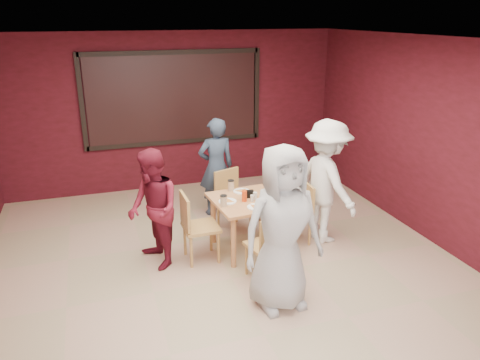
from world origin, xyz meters
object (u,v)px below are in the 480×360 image
object	(u,v)px
dining_table	(249,205)
chair_back	(231,196)
chair_right	(300,210)
diner_right	(327,182)
chair_front	(269,244)
diner_back	(216,167)
diner_left	(153,210)
chair_left	(195,223)
diner_front	(282,229)

from	to	relation	value
dining_table	chair_back	world-z (taller)	same
chair_right	diner_right	size ratio (longest dim) A/B	0.49
chair_front	diner_back	xyz separation A→B (m)	(-0.06, 2.15, 0.30)
diner_right	diner_left	bearing A→B (deg)	79.42
chair_back	chair_left	distance (m)	1.11
chair_front	diner_back	size ratio (longest dim) A/B	0.55
chair_back	diner_right	world-z (taller)	diner_right
chair_back	diner_right	size ratio (longest dim) A/B	0.51
chair_left	chair_right	size ratio (longest dim) A/B	1.08
chair_left	diner_back	size ratio (longest dim) A/B	0.59
chair_left	diner_left	distance (m)	0.57
chair_front	dining_table	bearing A→B (deg)	88.31
chair_right	chair_front	bearing A→B (deg)	-133.28
chair_left	dining_table	bearing A→B (deg)	5.42
chair_back	diner_back	bearing A→B (deg)	97.02
diner_front	chair_back	bearing A→B (deg)	84.15
chair_front	chair_back	xyz separation A→B (m)	(0.01, 1.58, 0.01)
chair_back	diner_back	world-z (taller)	diner_back
dining_table	diner_front	bearing A→B (deg)	-93.76
diner_right	chair_left	bearing A→B (deg)	80.70
diner_back	diner_right	world-z (taller)	diner_right
chair_back	diner_right	distance (m)	1.44
chair_right	diner_front	xyz separation A→B (m)	(-0.85, -1.34, 0.44)
chair_left	diner_front	bearing A→B (deg)	-62.05
diner_front	diner_back	world-z (taller)	diner_front
dining_table	diner_right	size ratio (longest dim) A/B	0.58
chair_back	chair_left	xyz separation A→B (m)	(-0.74, -0.82, 0.02)
diner_back	diner_right	distance (m)	1.83
diner_front	dining_table	bearing A→B (deg)	82.39
chair_front	diner_right	world-z (taller)	diner_right
dining_table	diner_back	size ratio (longest dim) A/B	0.64
diner_front	diner_left	bearing A→B (deg)	128.24
dining_table	chair_left	bearing A→B (deg)	-174.58
dining_table	chair_right	world-z (taller)	dining_table
chair_front	diner_right	size ratio (longest dim) A/B	0.50
dining_table	chair_right	bearing A→B (deg)	0.63
diner_left	diner_back	bearing A→B (deg)	126.39
dining_table	chair_right	distance (m)	0.78
diner_front	diner_right	distance (m)	1.77
dining_table	diner_left	xyz separation A→B (m)	(-1.27, -0.03, 0.12)
chair_left	diner_front	world-z (taller)	diner_front
dining_table	diner_right	distance (m)	1.15
diner_back	chair_right	bearing A→B (deg)	121.41
dining_table	chair_back	size ratio (longest dim) A/B	1.14
chair_back	diner_left	xyz separation A→B (m)	(-1.25, -0.78, 0.26)
chair_left	chair_right	distance (m)	1.52
diner_left	diner_right	distance (m)	2.40
chair_left	chair_back	bearing A→B (deg)	47.95
chair_front	diner_front	bearing A→B (deg)	-97.10
chair_left	diner_left	xyz separation A→B (m)	(-0.51, 0.05, 0.24)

